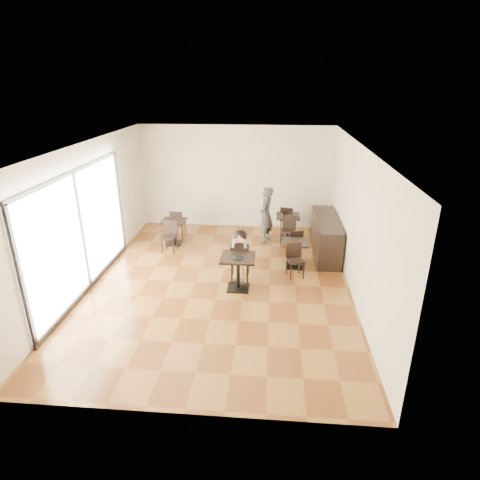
# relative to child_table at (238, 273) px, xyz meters

# --- Properties ---
(floor) EXTENTS (6.00, 8.00, 0.01)m
(floor) POSITION_rel_child_table_xyz_m (-0.45, 0.23, -0.40)
(floor) COLOR brown
(floor) RESTS_ON ground
(ceiling) EXTENTS (6.00, 8.00, 0.01)m
(ceiling) POSITION_rel_child_table_xyz_m (-0.45, 0.23, 2.80)
(ceiling) COLOR white
(ceiling) RESTS_ON floor
(wall_back) EXTENTS (6.00, 0.01, 3.20)m
(wall_back) POSITION_rel_child_table_xyz_m (-0.45, 4.23, 1.20)
(wall_back) COLOR beige
(wall_back) RESTS_ON floor
(wall_front) EXTENTS (6.00, 0.01, 3.20)m
(wall_front) POSITION_rel_child_table_xyz_m (-0.45, -3.77, 1.20)
(wall_front) COLOR beige
(wall_front) RESTS_ON floor
(wall_left) EXTENTS (0.01, 8.00, 3.20)m
(wall_left) POSITION_rel_child_table_xyz_m (-3.45, 0.23, 1.20)
(wall_left) COLOR beige
(wall_left) RESTS_ON floor
(wall_right) EXTENTS (0.01, 8.00, 3.20)m
(wall_right) POSITION_rel_child_table_xyz_m (2.55, 0.23, 1.20)
(wall_right) COLOR beige
(wall_right) RESTS_ON floor
(storefront_window) EXTENTS (0.04, 4.50, 2.60)m
(storefront_window) POSITION_rel_child_table_xyz_m (-3.42, -0.27, 1.00)
(storefront_window) COLOR white
(storefront_window) RESTS_ON floor
(child_table) EXTENTS (0.76, 0.76, 0.80)m
(child_table) POSITION_rel_child_table_xyz_m (0.00, 0.00, 0.00)
(child_table) COLOR black
(child_table) RESTS_ON floor
(child_chair) EXTENTS (0.43, 0.43, 0.97)m
(child_chair) POSITION_rel_child_table_xyz_m (0.00, 0.55, 0.08)
(child_chair) COLOR black
(child_chair) RESTS_ON floor
(child) EXTENTS (0.43, 0.61, 1.22)m
(child) POSITION_rel_child_table_xyz_m (0.00, 0.55, 0.21)
(child) COLOR slate
(child) RESTS_ON child_chair
(plate) EXTENTS (0.27, 0.27, 0.02)m
(plate) POSITION_rel_child_table_xyz_m (0.00, -0.10, 0.41)
(plate) COLOR black
(plate) RESTS_ON child_table
(pizza_slice) EXTENTS (0.28, 0.22, 0.07)m
(pizza_slice) POSITION_rel_child_table_xyz_m (0.00, 0.36, 0.65)
(pizza_slice) COLOR #DAB377
(pizza_slice) RESTS_ON child
(adult_patron) EXTENTS (0.52, 0.67, 1.64)m
(adult_patron) POSITION_rel_child_table_xyz_m (0.55, 2.94, 0.42)
(adult_patron) COLOR #38383D
(adult_patron) RESTS_ON floor
(cafe_table_mid) EXTENTS (0.81, 0.81, 0.69)m
(cafe_table_mid) POSITION_rel_child_table_xyz_m (1.32, 1.28, -0.06)
(cafe_table_mid) COLOR black
(cafe_table_mid) RESTS_ON floor
(cafe_table_left) EXTENTS (0.72, 0.72, 0.71)m
(cafe_table_left) POSITION_rel_child_table_xyz_m (-2.09, 2.53, -0.05)
(cafe_table_left) COLOR black
(cafe_table_left) RESTS_ON floor
(cafe_table_back) EXTENTS (0.81, 0.81, 0.72)m
(cafe_table_back) POSITION_rel_child_table_xyz_m (1.20, 3.24, -0.04)
(cafe_table_back) COLOR black
(cafe_table_back) RESTS_ON floor
(chair_mid_a) EXTENTS (0.46, 0.46, 0.83)m
(chair_mid_a) POSITION_rel_child_table_xyz_m (1.32, 1.83, 0.01)
(chair_mid_a) COLOR black
(chair_mid_a) RESTS_ON floor
(chair_mid_b) EXTENTS (0.46, 0.46, 0.83)m
(chair_mid_b) POSITION_rel_child_table_xyz_m (1.32, 0.73, 0.01)
(chair_mid_b) COLOR black
(chair_mid_b) RESTS_ON floor
(chair_left_a) EXTENTS (0.41, 0.41, 0.86)m
(chair_left_a) POSITION_rel_child_table_xyz_m (-2.09, 3.08, 0.03)
(chair_left_a) COLOR black
(chair_left_a) RESTS_ON floor
(chair_left_b) EXTENTS (0.41, 0.41, 0.86)m
(chair_left_b) POSITION_rel_child_table_xyz_m (-2.09, 1.98, 0.03)
(chair_left_b) COLOR black
(chair_left_b) RESTS_ON floor
(chair_back_a) EXTENTS (0.46, 0.46, 0.86)m
(chair_back_a) POSITION_rel_child_table_xyz_m (1.20, 3.73, 0.03)
(chair_back_a) COLOR black
(chair_back_a) RESTS_ON floor
(chair_back_b) EXTENTS (0.46, 0.46, 0.86)m
(chair_back_b) POSITION_rel_child_table_xyz_m (1.20, 2.69, 0.03)
(chair_back_b) COLOR black
(chair_back_b) RESTS_ON floor
(service_counter) EXTENTS (0.60, 2.40, 1.00)m
(service_counter) POSITION_rel_child_table_xyz_m (2.20, 2.23, 0.10)
(service_counter) COLOR black
(service_counter) RESTS_ON floor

